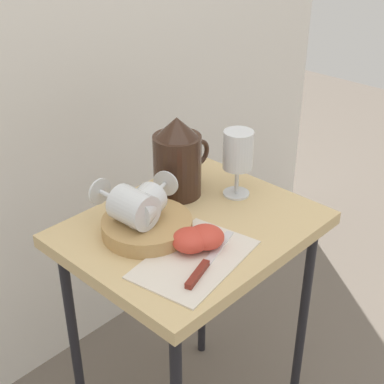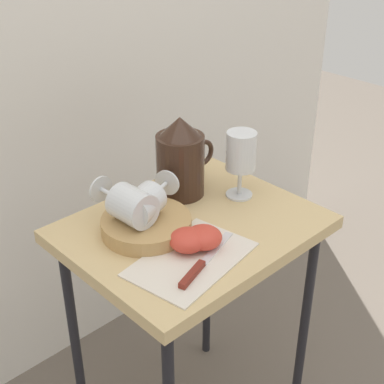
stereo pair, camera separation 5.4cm
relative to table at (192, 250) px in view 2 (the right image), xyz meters
The scene contains 10 objects.
table is the anchor object (origin of this frame).
linen_napkin 0.15m from the table, 134.21° to the right, with size 0.25×0.16×0.00m, color silver.
basket_tray 0.14m from the table, 155.45° to the left, with size 0.19×0.19×0.04m, color tan.
pitcher 0.21m from the table, 57.47° to the left, with size 0.17×0.11×0.20m.
wine_glass_upright 0.25m from the table, ahead, with size 0.07×0.07×0.16m.
wine_glass_tipped_near 0.20m from the table, 156.02° to the left, with size 0.08×0.15×0.08m.
wine_glass_tipped_far 0.18m from the table, 153.57° to the left, with size 0.16×0.11×0.07m.
apple_half_left 0.14m from the table, 138.31° to the right, with size 0.08×0.08×0.04m, color #CC3D2D.
apple_half_right 0.14m from the table, 119.37° to the right, with size 0.08×0.08×0.04m, color #CC3D2D.
knife 0.19m from the table, 128.42° to the right, with size 0.20×0.08×0.01m.
Camera 2 is at (-0.72, -0.76, 1.34)m, focal length 52.35 mm.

